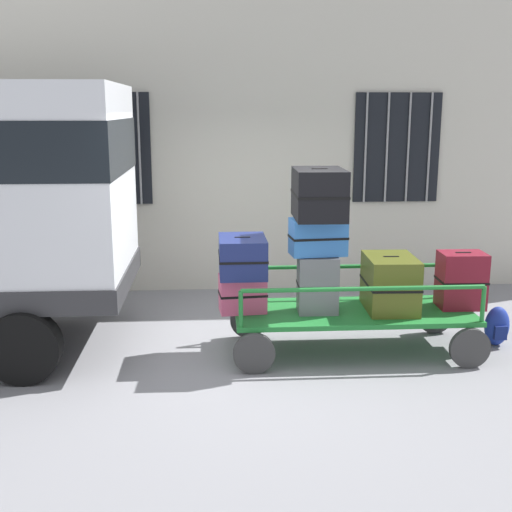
% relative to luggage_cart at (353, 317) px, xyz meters
% --- Properties ---
extents(ground_plane, '(40.00, 40.00, 0.00)m').
position_rel_luggage_cart_xyz_m(ground_plane, '(-1.09, -0.01, -0.38)').
color(ground_plane, gray).
extents(building_wall, '(12.00, 0.38, 5.00)m').
position_rel_luggage_cart_xyz_m(building_wall, '(-1.09, 2.71, 2.12)').
color(building_wall, beige).
rests_on(building_wall, ground).
extents(luggage_cart, '(2.57, 1.10, 0.46)m').
position_rel_luggage_cart_xyz_m(luggage_cart, '(0.00, 0.00, 0.00)').
color(luggage_cart, '#1E722D').
rests_on(luggage_cart, ground).
extents(cart_railing, '(2.45, 0.96, 0.38)m').
position_rel_luggage_cart_xyz_m(cart_railing, '(0.00, 0.00, 0.40)').
color(cart_railing, '#1E722D').
rests_on(cart_railing, luggage_cart).
extents(suitcase_left_bottom, '(0.51, 0.34, 0.40)m').
position_rel_luggage_cart_xyz_m(suitcase_left_bottom, '(-1.16, 0.03, 0.28)').
color(suitcase_left_bottom, '#CC4C72').
rests_on(suitcase_left_bottom, luggage_cart).
extents(suitcase_left_middle, '(0.49, 0.64, 0.40)m').
position_rel_luggage_cart_xyz_m(suitcase_left_middle, '(-1.16, 0.02, 0.68)').
color(suitcase_left_middle, navy).
rests_on(suitcase_left_middle, suitcase_left_bottom).
extents(suitcase_midleft_bottom, '(0.42, 0.33, 0.60)m').
position_rel_luggage_cart_xyz_m(suitcase_midleft_bottom, '(-0.39, -0.03, 0.38)').
color(suitcase_midleft_bottom, slate).
rests_on(suitcase_midleft_bottom, luggage_cart).
extents(suitcase_midleft_middle, '(0.60, 0.37, 0.38)m').
position_rel_luggage_cart_xyz_m(suitcase_midleft_middle, '(-0.39, 0.01, 0.87)').
color(suitcase_midleft_middle, '#3372C6').
rests_on(suitcase_midleft_middle, suitcase_midleft_bottom).
extents(suitcase_midleft_top, '(0.52, 0.74, 0.51)m').
position_rel_luggage_cart_xyz_m(suitcase_midleft_top, '(-0.39, -0.00, 1.32)').
color(suitcase_midleft_top, black).
rests_on(suitcase_midleft_top, suitcase_midleft_middle).
extents(suitcase_center_bottom, '(0.54, 0.73, 0.58)m').
position_rel_luggage_cart_xyz_m(suitcase_center_bottom, '(0.39, 0.01, 0.37)').
color(suitcase_center_bottom, '#4C5119').
rests_on(suitcase_center_bottom, luggage_cart).
extents(suitcase_midright_bottom, '(0.49, 0.38, 0.60)m').
position_rel_luggage_cart_xyz_m(suitcase_midright_bottom, '(1.16, 0.04, 0.38)').
color(suitcase_midright_bottom, maroon).
rests_on(suitcase_midright_bottom, luggage_cart).
extents(backpack, '(0.27, 0.22, 0.44)m').
position_rel_luggage_cart_xyz_m(backpack, '(1.62, 0.08, -0.16)').
color(backpack, navy).
rests_on(backpack, ground).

